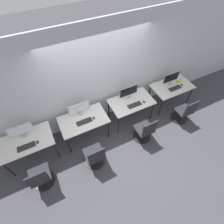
% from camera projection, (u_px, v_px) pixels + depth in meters
% --- Properties ---
extents(ground_plane, '(20.00, 20.00, 0.00)m').
position_uv_depth(ground_plane, '(114.00, 135.00, 4.84)').
color(ground_plane, '#3D3D42').
extents(wall_back, '(12.00, 0.05, 2.80)m').
position_uv_depth(wall_back, '(99.00, 78.00, 4.24)').
color(wall_back, '#B7BCC1').
rests_on(wall_back, ground_plane).
extents(desk_far_left, '(1.18, 0.71, 0.72)m').
position_uv_depth(desk_far_left, '(27.00, 143.00, 3.97)').
color(desk_far_left, silver).
rests_on(desk_far_left, ground_plane).
extents(monitor_far_left, '(0.53, 0.16, 0.36)m').
position_uv_depth(monitor_far_left, '(21.00, 130.00, 3.86)').
color(monitor_far_left, '#B2B2B7').
rests_on(monitor_far_left, desk_far_left).
extents(keyboard_far_left, '(0.38, 0.14, 0.02)m').
position_uv_depth(keyboard_far_left, '(26.00, 147.00, 3.81)').
color(keyboard_far_left, '#262628').
rests_on(keyboard_far_left, desk_far_left).
extents(mouse_far_left, '(0.06, 0.09, 0.03)m').
position_uv_depth(mouse_far_left, '(37.00, 142.00, 3.88)').
color(mouse_far_left, '#333333').
rests_on(mouse_far_left, desk_far_left).
extents(office_chair_far_left, '(0.48, 0.48, 0.86)m').
position_uv_depth(office_chair_far_left, '(41.00, 178.00, 3.76)').
color(office_chair_far_left, black).
rests_on(office_chair_far_left, ground_plane).
extents(desk_left, '(1.18, 0.71, 0.72)m').
position_uv_depth(desk_left, '(84.00, 121.00, 4.35)').
color(desk_left, silver).
rests_on(desk_left, ground_plane).
extents(monitor_left, '(0.53, 0.16, 0.36)m').
position_uv_depth(monitor_left, '(79.00, 108.00, 4.27)').
color(monitor_left, '#B2B2B7').
rests_on(monitor_left, desk_left).
extents(keyboard_left, '(0.38, 0.14, 0.02)m').
position_uv_depth(keyboard_left, '(84.00, 122.00, 4.24)').
color(keyboard_left, '#262628').
rests_on(keyboard_left, desk_left).
extents(mouse_left, '(0.06, 0.09, 0.03)m').
position_uv_depth(mouse_left, '(94.00, 118.00, 4.31)').
color(mouse_left, '#333333').
rests_on(mouse_left, desk_left).
extents(office_chair_left, '(0.48, 0.48, 0.86)m').
position_uv_depth(office_chair_left, '(95.00, 157.00, 4.07)').
color(office_chair_left, black).
rests_on(office_chair_left, ground_plane).
extents(desk_right, '(1.18, 0.71, 0.72)m').
position_uv_depth(desk_right, '(131.00, 103.00, 4.74)').
color(desk_right, silver).
rests_on(desk_right, ground_plane).
extents(monitor_right, '(0.53, 0.16, 0.36)m').
position_uv_depth(monitor_right, '(129.00, 92.00, 4.64)').
color(monitor_right, '#B2B2B7').
rests_on(monitor_right, desk_right).
extents(keyboard_right, '(0.38, 0.14, 0.02)m').
position_uv_depth(keyboard_right, '(134.00, 105.00, 4.59)').
color(keyboard_right, '#262628').
rests_on(keyboard_right, desk_right).
extents(mouse_right, '(0.06, 0.09, 0.03)m').
position_uv_depth(mouse_right, '(144.00, 102.00, 4.65)').
color(mouse_right, '#333333').
rests_on(mouse_right, desk_right).
extents(office_chair_right, '(0.48, 0.48, 0.86)m').
position_uv_depth(office_chair_right, '(145.00, 131.00, 4.53)').
color(office_chair_right, black).
rests_on(office_chair_right, ground_plane).
extents(desk_far_right, '(1.18, 0.71, 0.72)m').
position_uv_depth(desk_far_right, '(172.00, 88.00, 5.13)').
color(desk_far_right, silver).
rests_on(desk_far_right, ground_plane).
extents(monitor_far_right, '(0.53, 0.16, 0.36)m').
position_uv_depth(monitor_far_right, '(171.00, 78.00, 5.00)').
color(monitor_far_right, '#B2B2B7').
rests_on(monitor_far_right, desk_far_right).
extents(keyboard_far_right, '(0.38, 0.14, 0.02)m').
position_uv_depth(keyboard_far_right, '(175.00, 88.00, 5.00)').
color(keyboard_far_right, '#262628').
rests_on(keyboard_far_right, desk_far_right).
extents(mouse_far_right, '(0.06, 0.09, 0.03)m').
position_uv_depth(mouse_far_right, '(182.00, 85.00, 5.08)').
color(mouse_far_right, '#333333').
rests_on(mouse_far_right, desk_far_right).
extents(office_chair_far_right, '(0.48, 0.48, 0.86)m').
position_uv_depth(office_chair_far_right, '(184.00, 112.00, 4.93)').
color(office_chair_far_right, black).
rests_on(office_chair_far_right, ground_plane).
extents(placard_far_right, '(0.16, 0.03, 0.08)m').
position_uv_depth(placard_far_right, '(179.00, 82.00, 5.14)').
color(placard_far_right, yellow).
rests_on(placard_far_right, desk_far_right).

